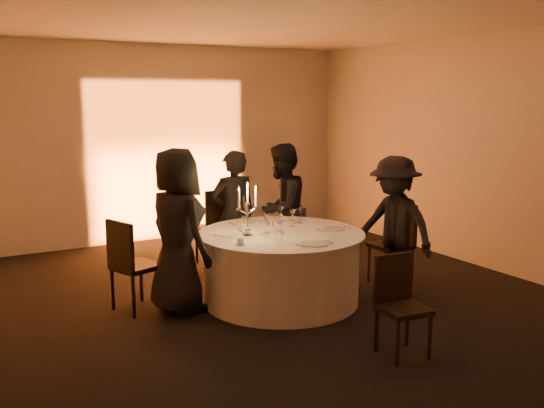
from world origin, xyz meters
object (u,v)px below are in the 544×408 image
chair_back_right (283,224)px  guest_right (394,225)px  chair_back_left (218,223)px  coffee_cup (241,242)px  chair_left (130,260)px  guest_left (177,231)px  chair_right (396,238)px  banquet_table (281,267)px  guest_back_right (281,209)px  candelabra (248,218)px  guest_back_left (233,215)px  chair_front (399,299)px

chair_back_right → guest_right: 1.67m
chair_back_left → coffee_cup: size_ratio=9.39×
chair_left → guest_left: (0.44, -0.24, 0.30)m
chair_left → chair_right: (3.07, -0.56, -0.01)m
banquet_table → chair_back_left: chair_back_left is taller
chair_right → chair_back_right: bearing=-151.7°
banquet_table → coffee_cup: coffee_cup is taller
guest_right → guest_back_right: bearing=-165.6°
banquet_table → guest_back_right: guest_back_right is taller
chair_back_right → candelabra: candelabra is taller
guest_back_left → guest_back_right: guest_back_right is taller
coffee_cup → guest_back_right: bearing=46.1°
chair_front → guest_back_right: bearing=89.0°
banquet_table → guest_back_right: (0.57, 0.96, 0.44)m
guest_back_left → candelabra: bearing=75.1°
guest_left → chair_right: bearing=-109.4°
guest_left → coffee_cup: 0.70m
chair_back_left → guest_left: 1.76m
guest_back_left → coffee_cup: bearing=70.1°
banquet_table → chair_front: (0.21, -1.67, 0.10)m
chair_back_right → chair_left: bearing=-10.5°
chair_back_left → guest_right: bearing=124.3°
banquet_table → coffee_cup: size_ratio=16.36×
guest_left → coffee_cup: size_ratio=15.53×
guest_back_left → candelabra: (-0.34, -1.06, 0.18)m
chair_left → coffee_cup: bearing=-149.4°
banquet_table → guest_left: (-1.09, 0.24, 0.47)m
chair_back_right → guest_right: (0.53, -1.56, 0.23)m
chair_back_left → coffee_cup: bearing=72.6°
chair_left → guest_left: bearing=-138.0°
guest_left → guest_back_right: bearing=-79.0°
guest_left → chair_back_left: bearing=-50.6°
guest_right → guest_back_left: bearing=-150.7°
banquet_table → chair_back_left: (-0.02, 1.61, 0.20)m
guest_back_right → chair_back_right: bearing=-155.5°
chair_front → candelabra: (-0.61, 1.67, 0.49)m
chair_right → candelabra: candelabra is taller
candelabra → guest_back_right: bearing=44.8°
chair_right → guest_left: size_ratio=0.56×
guest_back_left → candelabra: size_ratio=2.73×
chair_right → coffee_cup: chair_right is taller
chair_back_left → coffee_cup: chair_back_left is taller
coffee_cup → chair_back_left: bearing=72.1°
chair_front → guest_back_left: 2.76m
chair_back_right → chair_front: bearing=50.7°
chair_right → guest_right: bearing=-48.9°
banquet_table → chair_left: 1.61m
guest_back_left → chair_left: bearing=24.7°
guest_right → guest_left: bearing=-118.3°
banquet_table → coffee_cup: 0.80m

